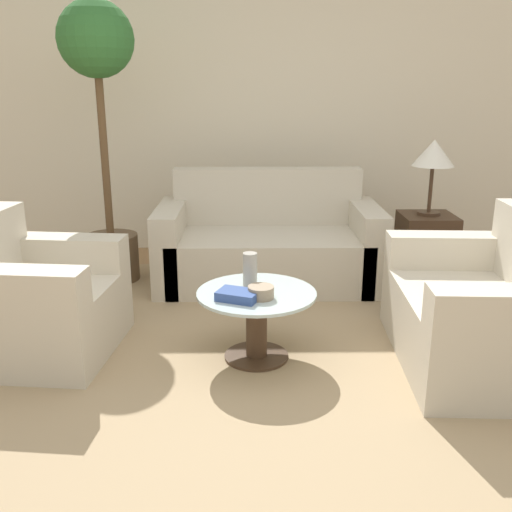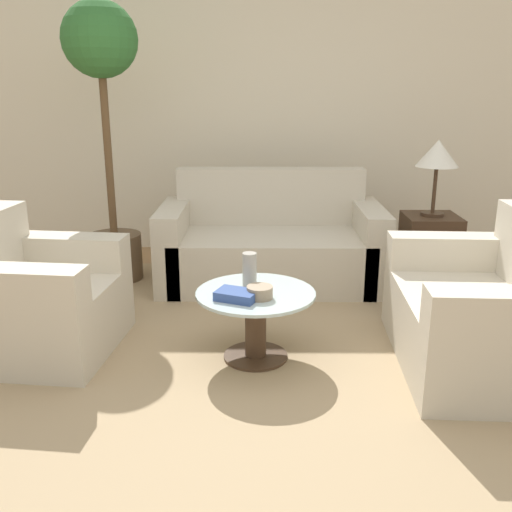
{
  "view_description": "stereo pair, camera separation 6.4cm",
  "coord_description": "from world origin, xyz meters",
  "px_view_note": "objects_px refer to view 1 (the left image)",
  "views": [
    {
      "loc": [
        -0.1,
        -2.46,
        1.54
      ],
      "look_at": [
        -0.06,
        0.83,
        0.55
      ],
      "focal_mm": 40.0,
      "sensor_mm": 36.0,
      "label": 1
    },
    {
      "loc": [
        -0.04,
        -2.46,
        1.54
      ],
      "look_at": [
        -0.06,
        0.83,
        0.55
      ],
      "focal_mm": 40.0,
      "sensor_mm": 36.0,
      "label": 2
    }
  ],
  "objects_px": {
    "armchair": "(34,306)",
    "bowl": "(261,292)",
    "book_stack": "(238,295)",
    "sofa_main": "(268,246)",
    "vase": "(250,270)",
    "potted_plant": "(101,106)",
    "coffee_table": "(256,316)",
    "table_lamp": "(434,156)",
    "loveseat": "(488,315)"
  },
  "relations": [
    {
      "from": "sofa_main",
      "to": "potted_plant",
      "type": "relative_size",
      "value": 0.82
    },
    {
      "from": "vase",
      "to": "bowl",
      "type": "height_order",
      "value": "vase"
    },
    {
      "from": "coffee_table",
      "to": "table_lamp",
      "type": "relative_size",
      "value": 1.15
    },
    {
      "from": "armchair",
      "to": "coffee_table",
      "type": "relative_size",
      "value": 1.38
    },
    {
      "from": "table_lamp",
      "to": "book_stack",
      "type": "xyz_separation_m",
      "value": [
        -1.49,
        -1.52,
        -0.57
      ]
    },
    {
      "from": "book_stack",
      "to": "armchair",
      "type": "bearing_deg",
      "value": -169.14
    },
    {
      "from": "bowl",
      "to": "table_lamp",
      "type": "bearing_deg",
      "value": 47.61
    },
    {
      "from": "sofa_main",
      "to": "armchair",
      "type": "height_order",
      "value": "sofa_main"
    },
    {
      "from": "table_lamp",
      "to": "coffee_table",
      "type": "bearing_deg",
      "value": -134.74
    },
    {
      "from": "coffee_table",
      "to": "vase",
      "type": "xyz_separation_m",
      "value": [
        -0.04,
        0.11,
        0.24
      ]
    },
    {
      "from": "armchair",
      "to": "sofa_main",
      "type": "bearing_deg",
      "value": -41.98
    },
    {
      "from": "book_stack",
      "to": "potted_plant",
      "type": "bearing_deg",
      "value": 146.15
    },
    {
      "from": "loveseat",
      "to": "vase",
      "type": "bearing_deg",
      "value": -94.17
    },
    {
      "from": "armchair",
      "to": "book_stack",
      "type": "distance_m",
      "value": 1.24
    },
    {
      "from": "vase",
      "to": "coffee_table",
      "type": "bearing_deg",
      "value": -70.92
    },
    {
      "from": "sofa_main",
      "to": "vase",
      "type": "xyz_separation_m",
      "value": [
        -0.15,
        -1.3,
        0.23
      ]
    },
    {
      "from": "armchair",
      "to": "vase",
      "type": "distance_m",
      "value": 1.3
    },
    {
      "from": "bowl",
      "to": "sofa_main",
      "type": "bearing_deg",
      "value": 86.63
    },
    {
      "from": "sofa_main",
      "to": "armchair",
      "type": "relative_size",
      "value": 1.86
    },
    {
      "from": "table_lamp",
      "to": "book_stack",
      "type": "distance_m",
      "value": 2.21
    },
    {
      "from": "loveseat",
      "to": "book_stack",
      "type": "xyz_separation_m",
      "value": [
        -1.41,
        -0.06,
        0.15
      ]
    },
    {
      "from": "potted_plant",
      "to": "armchair",
      "type": "bearing_deg",
      "value": -96.73
    },
    {
      "from": "coffee_table",
      "to": "table_lamp",
      "type": "distance_m",
      "value": 2.11
    },
    {
      "from": "table_lamp",
      "to": "vase",
      "type": "relative_size",
      "value": 2.98
    },
    {
      "from": "potted_plant",
      "to": "book_stack",
      "type": "distance_m",
      "value": 2.1
    },
    {
      "from": "armchair",
      "to": "book_stack",
      "type": "relative_size",
      "value": 3.63
    },
    {
      "from": "vase",
      "to": "book_stack",
      "type": "distance_m",
      "value": 0.24
    },
    {
      "from": "armchair",
      "to": "coffee_table",
      "type": "xyz_separation_m",
      "value": [
        1.32,
        -0.11,
        -0.02
      ]
    },
    {
      "from": "coffee_table",
      "to": "book_stack",
      "type": "height_order",
      "value": "book_stack"
    },
    {
      "from": "bowl",
      "to": "book_stack",
      "type": "height_order",
      "value": "bowl"
    },
    {
      "from": "vase",
      "to": "bowl",
      "type": "relative_size",
      "value": 1.37
    },
    {
      "from": "table_lamp",
      "to": "bowl",
      "type": "distance_m",
      "value": 2.11
    },
    {
      "from": "armchair",
      "to": "coffee_table",
      "type": "height_order",
      "value": "armchair"
    },
    {
      "from": "loveseat",
      "to": "coffee_table",
      "type": "height_order",
      "value": "loveseat"
    },
    {
      "from": "table_lamp",
      "to": "vase",
      "type": "bearing_deg",
      "value": -137.71
    },
    {
      "from": "sofa_main",
      "to": "armchair",
      "type": "distance_m",
      "value": 1.93
    },
    {
      "from": "vase",
      "to": "book_stack",
      "type": "bearing_deg",
      "value": -106.29
    },
    {
      "from": "sofa_main",
      "to": "loveseat",
      "type": "height_order",
      "value": "sofa_main"
    },
    {
      "from": "book_stack",
      "to": "sofa_main",
      "type": "bearing_deg",
      "value": 103.74
    },
    {
      "from": "potted_plant",
      "to": "table_lamp",
      "type": "bearing_deg",
      "value": -0.46
    },
    {
      "from": "table_lamp",
      "to": "vase",
      "type": "distance_m",
      "value": 1.99
    },
    {
      "from": "coffee_table",
      "to": "bowl",
      "type": "distance_m",
      "value": 0.2
    },
    {
      "from": "potted_plant",
      "to": "book_stack",
      "type": "height_order",
      "value": "potted_plant"
    },
    {
      "from": "coffee_table",
      "to": "vase",
      "type": "distance_m",
      "value": 0.27
    },
    {
      "from": "table_lamp",
      "to": "potted_plant",
      "type": "bearing_deg",
      "value": 179.54
    },
    {
      "from": "sofa_main",
      "to": "potted_plant",
      "type": "height_order",
      "value": "potted_plant"
    },
    {
      "from": "armchair",
      "to": "bowl",
      "type": "distance_m",
      "value": 1.36
    },
    {
      "from": "sofa_main",
      "to": "table_lamp",
      "type": "distance_m",
      "value": 1.47
    },
    {
      "from": "table_lamp",
      "to": "potted_plant",
      "type": "distance_m",
      "value": 2.58
    },
    {
      "from": "potted_plant",
      "to": "vase",
      "type": "bearing_deg",
      "value": -49.57
    }
  ]
}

